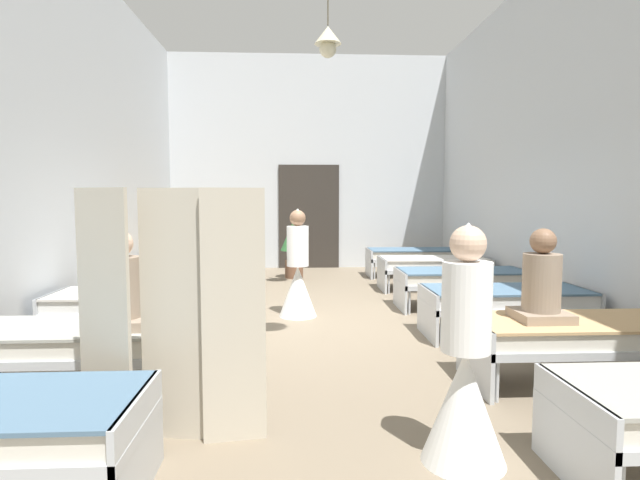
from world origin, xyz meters
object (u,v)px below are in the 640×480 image
(bed_left_row_4, at_px, (192,267))
(patient_seated_primary, at_px, (121,291))
(bed_right_row_4, at_px, (434,265))
(patient_seated_secondary, at_px, (541,287))
(nurse_near_aisle, at_px, (465,378))
(privacy_screen, at_px, (170,317))
(bed_left_row_3, at_px, (170,281))
(potted_plant, at_px, (294,242))
(bed_right_row_5, at_px, (413,255))
(nurse_mid_aisle, at_px, (298,278))
(bed_left_row_1, at_px, (81,342))
(bed_left_row_2, at_px, (138,304))
(bed_right_row_1, at_px, (579,335))
(bed_right_row_3, at_px, (462,279))
(bed_left_row_5, at_px, (207,257))
(bed_right_row_2, at_px, (506,300))

(bed_left_row_4, height_order, patient_seated_primary, patient_seated_primary)
(bed_right_row_4, height_order, patient_seated_secondary, patient_seated_secondary)
(patient_seated_primary, bearing_deg, nurse_near_aisle, -26.15)
(nurse_near_aisle, relative_size, privacy_screen, 0.87)
(bed_left_row_3, bearing_deg, potted_plant, 59.49)
(bed_right_row_5, distance_m, nurse_mid_aisle, 4.23)
(bed_left_row_1, relative_size, nurse_mid_aisle, 1.28)
(bed_left_row_4, height_order, potted_plant, potted_plant)
(bed_right_row_4, height_order, bed_right_row_5, same)
(bed_left_row_1, relative_size, privacy_screen, 1.12)
(bed_left_row_2, distance_m, nurse_mid_aisle, 2.16)
(nurse_near_aisle, bearing_deg, patient_seated_secondary, -130.52)
(privacy_screen, bearing_deg, potted_plant, 91.98)
(bed_left_row_3, bearing_deg, nurse_mid_aisle, -11.72)
(bed_right_row_1, height_order, potted_plant, potted_plant)
(bed_right_row_3, height_order, nurse_near_aisle, nurse_near_aisle)
(bed_right_row_3, bearing_deg, bed_left_row_5, 144.14)
(bed_left_row_5, xyz_separation_m, bed_right_row_5, (4.26, 0.00, 0.00))
(bed_left_row_1, xyz_separation_m, bed_right_row_2, (4.26, 1.54, 0.00))
(bed_right_row_1, bearing_deg, patient_seated_secondary, 179.01)
(bed_left_row_1, bearing_deg, patient_seated_secondary, 0.09)
(privacy_screen, bearing_deg, patient_seated_primary, 134.32)
(bed_left_row_2, relative_size, nurse_near_aisle, 1.28)
(nurse_mid_aisle, relative_size, privacy_screen, 0.87)
(bed_left_row_2, bearing_deg, bed_right_row_2, 0.00)
(bed_left_row_1, bearing_deg, bed_left_row_4, 90.00)
(bed_left_row_1, bearing_deg, patient_seated_primary, -6.29)
(nurse_near_aisle, bearing_deg, patient_seated_primary, -25.51)
(bed_left_row_1, relative_size, bed_left_row_3, 1.00)
(bed_left_row_4, height_order, patient_seated_secondary, patient_seated_secondary)
(nurse_mid_aisle, bearing_deg, nurse_near_aisle, 78.38)
(bed_left_row_4, xyz_separation_m, bed_left_row_5, (0.00, 1.54, 0.00))
(bed_right_row_1, xyz_separation_m, potted_plant, (-2.48, 6.09, 0.30))
(nurse_mid_aisle, bearing_deg, bed_right_row_2, 128.83)
(bed_right_row_2, height_order, bed_left_row_3, same)
(nurse_near_aisle, relative_size, patient_seated_primary, 1.86)
(bed_left_row_2, height_order, nurse_near_aisle, nurse_near_aisle)
(bed_right_row_2, xyz_separation_m, patient_seated_secondary, (-0.35, -1.53, 0.43))
(bed_left_row_4, height_order, nurse_mid_aisle, nurse_mid_aisle)
(bed_right_row_3, relative_size, patient_seated_secondary, 2.38)
(bed_left_row_3, relative_size, potted_plant, 1.58)
(bed_right_row_2, xyz_separation_m, bed_right_row_4, (0.00, 3.08, 0.00))
(privacy_screen, bearing_deg, bed_right_row_2, 44.88)
(bed_left_row_1, height_order, bed_right_row_2, same)
(bed_left_row_1, xyz_separation_m, privacy_screen, (0.95, -0.88, 0.41))
(bed_left_row_1, bearing_deg, potted_plant, 73.75)
(bed_right_row_4, bearing_deg, bed_left_row_4, 180.00)
(bed_left_row_1, xyz_separation_m, bed_left_row_4, (0.00, 4.62, 0.00))
(bed_right_row_1, height_order, bed_right_row_2, same)
(potted_plant, bearing_deg, bed_right_row_1, -67.82)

